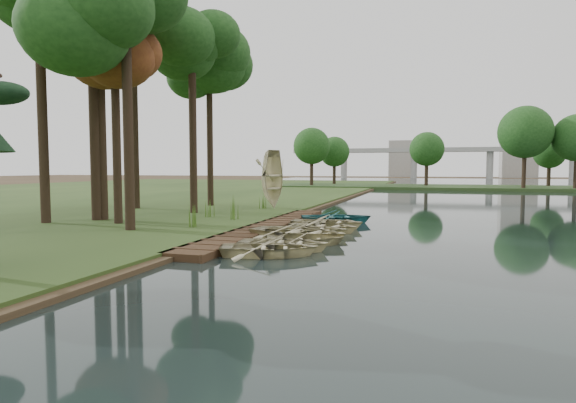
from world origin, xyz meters
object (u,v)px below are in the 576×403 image
(rowboat_0, at_px, (269,246))
(stored_rowboat, at_px, (273,202))
(boardwalk, at_px, (266,228))
(rowboat_2, at_px, (306,237))
(rowboat_1, at_px, (284,242))

(rowboat_0, relative_size, stored_rowboat, 0.85)
(boardwalk, height_order, rowboat_2, rowboat_2)
(boardwalk, bearing_deg, rowboat_0, -69.41)
(rowboat_0, bearing_deg, rowboat_1, -25.76)
(rowboat_0, xyz_separation_m, rowboat_1, (0.16, 1.07, -0.00))
(rowboat_2, height_order, stored_rowboat, stored_rowboat)
(boardwalk, distance_m, stored_rowboat, 9.11)
(rowboat_0, xyz_separation_m, rowboat_2, (0.55, 2.56, -0.03))
(stored_rowboat, bearing_deg, rowboat_0, -139.23)
(rowboat_2, bearing_deg, stored_rowboat, 4.41)
(rowboat_1, bearing_deg, boardwalk, 19.70)
(rowboat_1, distance_m, rowboat_2, 1.54)
(rowboat_0, bearing_deg, stored_rowboat, 1.34)
(rowboat_0, relative_size, rowboat_1, 1.01)
(boardwalk, bearing_deg, rowboat_1, -64.09)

